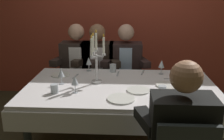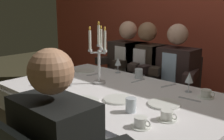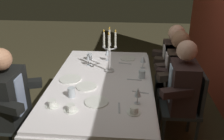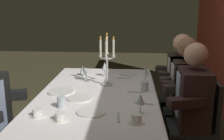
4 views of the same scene
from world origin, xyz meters
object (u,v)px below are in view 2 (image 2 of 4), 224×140
wine_glass_2 (189,78)px  coffee_cup_1 (167,116)px  coffee_cup_0 (206,94)px  dinner_plate_0 (85,71)px  coffee_cup_2 (141,123)px  wine_glass_0 (118,62)px  wine_glass_3 (61,73)px  seated_diner_2 (176,73)px  dining_table (115,105)px  dinner_plate_1 (82,101)px  seated_diner_1 (147,67)px  dinner_plate_2 (118,99)px  water_tumbler_1 (139,74)px  wine_glass_1 (69,66)px  candelabra (99,57)px  water_tumbler_2 (47,78)px  dinner_plate_3 (164,104)px  water_tumbler_0 (131,105)px  seated_diner_0 (128,64)px

wine_glass_2 → coffee_cup_1: size_ratio=1.24×
coffee_cup_0 → dinner_plate_0: bearing=-176.4°
coffee_cup_2 → wine_glass_0: bearing=137.9°
wine_glass_3 → seated_diner_2: seated_diner_2 is taller
dining_table → dinner_plate_1: size_ratio=7.93×
dinner_plate_1 → seated_diner_1: size_ratio=0.20×
dining_table → dinner_plate_2: (0.17, -0.14, 0.13)m
coffee_cup_0 → seated_diner_1: (-0.94, 0.53, -0.03)m
dinner_plate_2 → seated_diner_2: 1.04m
dinner_plate_2 → seated_diner_2: bearing=97.0°
wine_glass_3 → water_tumbler_1: wine_glass_3 is taller
dinner_plate_2 → wine_glass_2: 0.61m
wine_glass_1 → candelabra: bearing=9.6°
dining_table → dinner_plate_0: bearing=157.9°
dining_table → dinner_plate_1: (0.01, -0.35, 0.13)m
wine_glass_1 → seated_diner_1: (0.27, 0.88, -0.12)m
coffee_cup_0 → seated_diner_2: bearing=137.1°
water_tumbler_2 → coffee_cup_1: size_ratio=0.65×
wine_glass_0 → candelabra: bearing=-71.1°
candelabra → wine_glass_0: size_ratio=3.33×
wine_glass_2 → coffee_cup_2: wine_glass_2 is taller
wine_glass_1 → wine_glass_0: bearing=65.1°
dinner_plate_0 → dinner_plate_3: same height
dinner_plate_3 → water_tumbler_1: (-0.57, 0.44, 0.04)m
dining_table → water_tumbler_1: size_ratio=21.45×
wine_glass_1 → wine_glass_3: 0.29m
candelabra → dinner_plate_1: candelabra is taller
water_tumbler_0 → water_tumbler_2: bearing=179.1°
wine_glass_1 → seated_diner_2: bearing=53.7°
wine_glass_0 → seated_diner_2: bearing=44.1°
dinner_plate_0 → seated_diner_2: (0.73, 0.61, -0.01)m
wine_glass_3 → seated_diner_1: seated_diner_1 is taller
coffee_cup_1 → seated_diner_2: size_ratio=0.11×
dining_table → water_tumbler_2: (-0.61, -0.24, 0.16)m
coffee_cup_0 → coffee_cup_1: (0.01, -0.56, 0.00)m
water_tumbler_2 → wine_glass_1: bearing=88.3°
dinner_plate_3 → seated_diner_1: seated_diner_1 is taller
candelabra → water_tumbler_1: bearing=68.9°
dining_table → dinner_plate_3: size_ratio=8.52×
coffee_cup_2 → seated_diner_1: (-0.89, 1.27, -0.03)m
wine_glass_2 → coffee_cup_1: 0.62m
dinner_plate_2 → coffee_cup_2: size_ratio=1.66×
wine_glass_1 → water_tumbler_1: wine_glass_1 is taller
water_tumbler_2 → candelabra: bearing=40.2°
dinner_plate_1 → wine_glass_2: size_ratio=1.49×
dinner_plate_0 → dinner_plate_1: bearing=-42.2°
wine_glass_1 → water_tumbler_0: wine_glass_1 is taller
water_tumbler_2 → coffee_cup_2: (1.17, -0.15, -0.02)m
wine_glass_3 → coffee_cup_1: (1.04, 0.01, -0.09)m
dinner_plate_3 → seated_diner_0: (-1.07, 0.88, -0.01)m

